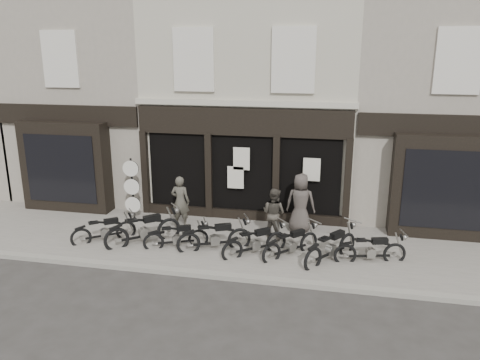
% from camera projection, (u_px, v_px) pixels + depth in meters
% --- Properties ---
extents(ground_plane, '(90.00, 90.00, 0.00)m').
position_uv_depth(ground_plane, '(222.00, 257.00, 13.34)').
color(ground_plane, '#2D2B28').
rests_on(ground_plane, ground).
extents(pavement, '(30.00, 4.20, 0.12)m').
position_uv_depth(pavement, '(229.00, 243.00, 14.17)').
color(pavement, slate).
rests_on(pavement, ground_plane).
extents(kerb, '(30.00, 0.25, 0.13)m').
position_uv_depth(kerb, '(210.00, 275.00, 12.14)').
color(kerb, gray).
rests_on(kerb, ground_plane).
extents(central_building, '(7.30, 6.22, 8.34)m').
position_uv_depth(central_building, '(258.00, 94.00, 17.85)').
color(central_building, '#A39E8C').
rests_on(central_building, ground).
extents(neighbour_left, '(5.60, 6.73, 8.34)m').
position_uv_depth(neighbour_left, '(104.00, 92.00, 19.06)').
color(neighbour_left, gray).
rests_on(neighbour_left, ground).
extents(neighbour_right, '(5.60, 6.73, 8.34)m').
position_uv_depth(neighbour_right, '(434.00, 99.00, 16.57)').
color(neighbour_right, gray).
rests_on(neighbour_right, ground).
extents(motorcycle_0, '(1.66, 1.40, 0.94)m').
position_uv_depth(motorcycle_0, '(105.00, 232.00, 14.16)').
color(motorcycle_0, black).
rests_on(motorcycle_0, ground).
extents(motorcycle_1, '(1.94, 1.77, 1.13)m').
position_uv_depth(motorcycle_1, '(144.00, 232.00, 13.97)').
color(motorcycle_1, black).
rests_on(motorcycle_1, ground).
extents(motorcycle_2, '(1.80, 1.00, 0.92)m').
position_uv_depth(motorcycle_2, '(177.00, 239.00, 13.70)').
color(motorcycle_2, black).
rests_on(motorcycle_2, ground).
extents(motorcycle_3, '(2.04, 1.19, 1.05)m').
position_uv_depth(motorcycle_3, '(215.00, 239.00, 13.52)').
color(motorcycle_3, black).
rests_on(motorcycle_3, ground).
extents(motorcycle_4, '(1.74, 1.48, 0.99)m').
position_uv_depth(motorcycle_4, '(255.00, 244.00, 13.22)').
color(motorcycle_4, black).
rests_on(motorcycle_4, ground).
extents(motorcycle_5, '(1.55, 1.61, 0.96)m').
position_uv_depth(motorcycle_5, '(291.00, 246.00, 13.15)').
color(motorcycle_5, black).
rests_on(motorcycle_5, ground).
extents(motorcycle_6, '(1.52, 1.88, 1.05)m').
position_uv_depth(motorcycle_6, '(331.00, 249.00, 12.84)').
color(motorcycle_6, black).
rests_on(motorcycle_6, ground).
extents(motorcycle_7, '(1.96, 0.78, 0.96)m').
position_uv_depth(motorcycle_7, '(371.00, 252.00, 12.74)').
color(motorcycle_7, black).
rests_on(motorcycle_7, ground).
extents(man_left, '(0.62, 0.41, 1.69)m').
position_uv_depth(man_left, '(180.00, 201.00, 15.16)').
color(man_left, '#444137').
rests_on(man_left, pavement).
extents(man_centre, '(0.94, 0.86, 1.57)m').
position_uv_depth(man_centre, '(274.00, 213.00, 14.23)').
color(man_centre, '#3C3831').
rests_on(man_centre, pavement).
extents(man_right, '(0.96, 0.65, 1.89)m').
position_uv_depth(man_right, '(301.00, 203.00, 14.70)').
color(man_right, '#413B36').
rests_on(man_right, pavement).
extents(advert_sign_post, '(0.55, 0.35, 2.24)m').
position_uv_depth(advert_sign_post, '(132.00, 192.00, 15.78)').
color(advert_sign_post, black).
rests_on(advert_sign_post, ground).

